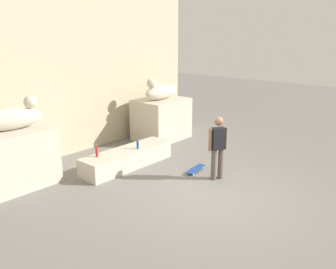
{
  "coord_description": "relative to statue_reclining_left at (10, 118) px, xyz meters",
  "views": [
    {
      "loc": [
        -6.48,
        -4.25,
        3.71
      ],
      "look_at": [
        0.37,
        1.72,
        1.1
      ],
      "focal_mm": 38.27,
      "sensor_mm": 36.0,
      "label": 1
    }
  ],
  "objects": [
    {
      "name": "ground_plane",
      "position": [
        2.68,
        -4.07,
        -1.72
      ],
      "size": [
        40.0,
        40.0,
        0.0
      ],
      "primitive_type": "plane",
      "color": "slate"
    },
    {
      "name": "facade_wall",
      "position": [
        2.68,
        1.32,
        1.41
      ],
      "size": [
        9.7,
        0.6,
        6.26
      ],
      "primitive_type": "cube",
      "color": "#BEB494",
      "rests_on": "ground_plane"
    },
    {
      "name": "pedestal_left",
      "position": [
        -0.04,
        0.01,
        -1.0
      ],
      "size": [
        1.81,
        1.38,
        1.44
      ],
      "primitive_type": "cube",
      "color": "beige",
      "rests_on": "ground_plane"
    },
    {
      "name": "pedestal_right",
      "position": [
        5.4,
        0.01,
        -1.0
      ],
      "size": [
        1.81,
        1.38,
        1.44
      ],
      "primitive_type": "cube",
      "color": "beige",
      "rests_on": "ground_plane"
    },
    {
      "name": "statue_reclining_left",
      "position": [
        0.0,
        0.0,
        0.0
      ],
      "size": [
        1.67,
        0.82,
        0.78
      ],
      "rotation": [
        0.0,
        0.0,
        -0.17
      ],
      "color": "beige",
      "rests_on": "pedestal_left"
    },
    {
      "name": "statue_reclining_right",
      "position": [
        5.37,
        0.0,
        0.0
      ],
      "size": [
        1.64,
        0.7,
        0.78
      ],
      "rotation": [
        0.0,
        0.0,
        3.23
      ],
      "color": "beige",
      "rests_on": "pedestal_right"
    },
    {
      "name": "ledge_block",
      "position": [
        2.68,
        -1.15,
        -1.47
      ],
      "size": [
        2.89,
        0.78,
        0.51
      ],
      "primitive_type": "cube",
      "color": "beige",
      "rests_on": "ground_plane"
    },
    {
      "name": "skater",
      "position": [
        3.61,
        -3.57,
        -0.8
      ],
      "size": [
        0.49,
        0.35,
        1.67
      ],
      "rotation": [
        0.0,
        0.0,
        2.65
      ],
      "color": "brown",
      "rests_on": "ground_plane"
    },
    {
      "name": "skateboard",
      "position": [
        3.67,
        -2.84,
        -1.66
      ],
      "size": [
        0.82,
        0.34,
        0.08
      ],
      "rotation": [
        0.0,
        0.0,
        3.32
      ],
      "color": "navy",
      "rests_on": "ground_plane"
    },
    {
      "name": "bottle_blue",
      "position": [
        2.94,
        -1.31,
        -1.09
      ],
      "size": [
        0.07,
        0.07,
        0.29
      ],
      "color": "#194C99",
      "rests_on": "ledge_block"
    },
    {
      "name": "bottle_red",
      "position": [
        1.74,
        -0.99,
        -1.08
      ],
      "size": [
        0.07,
        0.07,
        0.32
      ],
      "color": "red",
      "rests_on": "ledge_block"
    }
  ]
}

